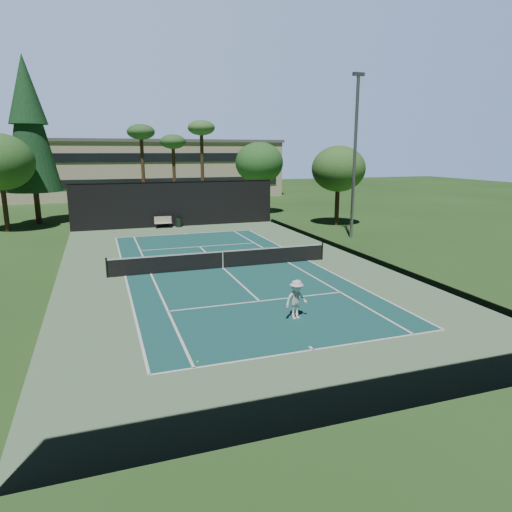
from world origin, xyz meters
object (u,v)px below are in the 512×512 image
at_px(player, 296,299).
at_px(tennis_ball_a, 198,362).
at_px(tennis_ball_b, 139,262).
at_px(park_bench, 163,222).
at_px(tennis_ball_c, 223,260).
at_px(tennis_ball_d, 125,263).
at_px(trash_bin, 179,222).
at_px(tennis_net, 223,259).

distance_m(player, tennis_ball_a, 5.38).
height_order(tennis_ball_b, park_bench, park_bench).
relative_size(player, tennis_ball_b, 21.74).
height_order(tennis_ball_c, park_bench, park_bench).
xyz_separation_m(tennis_ball_c, tennis_ball_d, (-5.85, 1.24, 0.00)).
height_order(tennis_ball_b, tennis_ball_c, tennis_ball_b).
bearing_deg(tennis_ball_c, tennis_ball_d, 168.04).
distance_m(player, tennis_ball_b, 12.95).
xyz_separation_m(tennis_ball_d, park_bench, (4.03, 12.37, 0.52)).
distance_m(player, trash_bin, 24.44).
relative_size(tennis_net, player, 7.97).
relative_size(tennis_ball_a, tennis_ball_c, 1.28).
bearing_deg(player, trash_bin, 79.34).
xyz_separation_m(tennis_net, tennis_ball_d, (-5.33, 3.16, -0.53)).
relative_size(tennis_net, tennis_ball_d, 208.33).
distance_m(tennis_ball_d, park_bench, 13.02).
xyz_separation_m(park_bench, trash_bin, (1.38, 0.02, -0.07)).
height_order(tennis_net, park_bench, tennis_net).
bearing_deg(tennis_net, tennis_ball_a, -108.79).
xyz_separation_m(tennis_net, tennis_ball_b, (-4.47, 2.97, -0.52)).
distance_m(tennis_net, player, 8.91).
bearing_deg(tennis_ball_b, player, -66.49).
xyz_separation_m(tennis_net, park_bench, (-1.30, 15.53, -0.01)).
bearing_deg(tennis_ball_a, park_bench, 84.46).
bearing_deg(park_bench, tennis_ball_d, -108.05).
distance_m(player, park_bench, 24.49).
bearing_deg(player, tennis_net, 82.36).
distance_m(tennis_net, park_bench, 15.58).
distance_m(tennis_ball_a, park_bench, 27.20).
bearing_deg(tennis_ball_a, tennis_ball_c, 71.73).
bearing_deg(trash_bin, tennis_ball_c, -88.18).
xyz_separation_m(player, tennis_ball_a, (-4.61, -2.65, -0.77)).
xyz_separation_m(tennis_ball_c, park_bench, (-1.82, 13.61, 0.52)).
distance_m(tennis_ball_c, tennis_ball_d, 5.98).
relative_size(tennis_ball_a, tennis_ball_b, 1.00).
bearing_deg(trash_bin, player, -88.57).
bearing_deg(tennis_ball_b, trash_bin, 70.12).
xyz_separation_m(tennis_ball_a, tennis_ball_b, (-0.54, 14.51, -0.00)).
height_order(player, tennis_ball_d, player).
bearing_deg(trash_bin, tennis_ball_a, -98.41).
distance_m(tennis_ball_a, tennis_ball_c, 14.17).
bearing_deg(park_bench, tennis_ball_b, -104.15).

